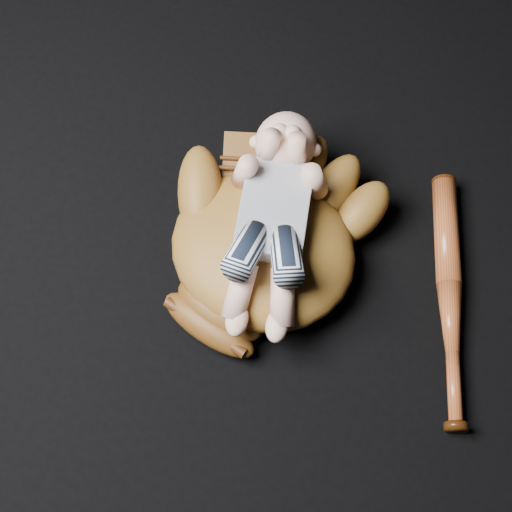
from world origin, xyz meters
TOP-DOWN VIEW (x-y plane):
  - baseball_glove at (-0.01, 0.05)m, footprint 0.47×0.51m
  - newborn_baby at (-0.00, 0.06)m, footprint 0.27×0.42m
  - baseball_bat at (0.30, 0.10)m, footprint 0.20×0.44m

SIDE VIEW (x-z plane):
  - baseball_bat at x=0.30m, z-range 0.00..0.04m
  - baseball_glove at x=-0.01m, z-range 0.00..0.14m
  - newborn_baby at x=0.00m, z-range 0.05..0.21m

